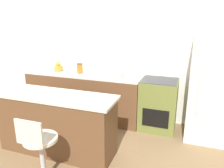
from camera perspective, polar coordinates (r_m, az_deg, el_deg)
name	(u,v)px	position (r m, az deg, el deg)	size (l,w,h in m)	color
ground_plane	(94,125)	(4.29, -4.74, -10.67)	(14.00, 14.00, 0.00)	#8E704C
wall_back	(105,53)	(4.45, -1.77, 8.06)	(8.00, 0.06, 2.60)	white
back_counter	(84,95)	(4.51, -7.37, -2.97)	(2.35, 0.59, 0.93)	brown
kitchen_island	(57,123)	(3.44, -14.21, -9.91)	(1.82, 0.58, 0.92)	brown
oven_range	(158,105)	(4.09, 11.98, -5.28)	(0.65, 0.60, 0.93)	olive
refrigerator	(210,89)	(3.91, 24.16, -1.15)	(0.66, 0.72, 1.74)	silver
stool_chair	(40,151)	(2.88, -18.31, -16.20)	(0.42, 0.42, 0.91)	#B7B7BC
kettle	(58,67)	(4.65, -13.81, 4.26)	(0.18, 0.18, 0.20)	#B29333
mixing_bowl	(117,73)	(4.11, 1.21, 2.81)	(0.28, 0.28, 0.11)	beige
canister_jar	(80,68)	(4.40, -8.40, 4.14)	(0.12, 0.12, 0.19)	#9E6623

